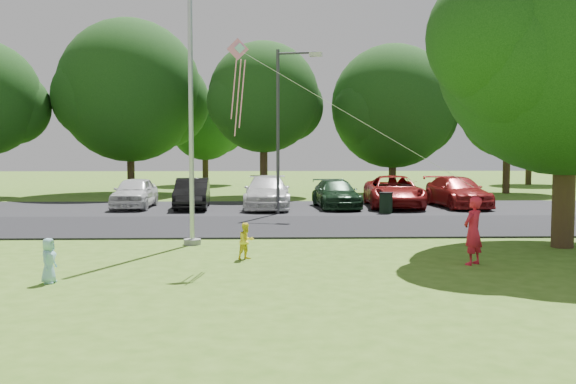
{
  "coord_description": "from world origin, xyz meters",
  "views": [
    {
      "loc": [
        -1.25,
        -13.56,
        2.86
      ],
      "look_at": [
        -0.74,
        4.0,
        1.6
      ],
      "focal_mm": 40.0,
      "sensor_mm": 36.0,
      "label": 1
    }
  ],
  "objects_px": {
    "woman": "(473,231)",
    "child_yellow": "(246,241)",
    "trash_can": "(386,203)",
    "street_lamp": "(284,116)",
    "kite": "(245,71)",
    "flagpole": "(191,100)",
    "big_tree": "(565,50)",
    "child_blue": "(49,261)"
  },
  "relations": [
    {
      "from": "trash_can",
      "to": "child_blue",
      "type": "height_order",
      "value": "child_blue"
    },
    {
      "from": "big_tree",
      "to": "child_blue",
      "type": "distance_m",
      "value": 14.41
    },
    {
      "from": "big_tree",
      "to": "child_yellow",
      "type": "bearing_deg",
      "value": -169.54
    },
    {
      "from": "child_blue",
      "to": "street_lamp",
      "type": "bearing_deg",
      "value": -15.56
    },
    {
      "from": "flagpole",
      "to": "street_lamp",
      "type": "xyz_separation_m",
      "value": [
        2.86,
        7.8,
        -0.09
      ]
    },
    {
      "from": "big_tree",
      "to": "flagpole",
      "type": "bearing_deg",
      "value": 175.22
    },
    {
      "from": "street_lamp",
      "to": "big_tree",
      "type": "xyz_separation_m",
      "value": [
        7.57,
        -8.67,
        1.44
      ]
    },
    {
      "from": "trash_can",
      "to": "woman",
      "type": "distance_m",
      "value": 11.39
    },
    {
      "from": "big_tree",
      "to": "kite",
      "type": "bearing_deg",
      "value": -167.29
    },
    {
      "from": "flagpole",
      "to": "kite",
      "type": "distance_m",
      "value": 3.33
    },
    {
      "from": "woman",
      "to": "kite",
      "type": "xyz_separation_m",
      "value": [
        -5.49,
        0.54,
        3.84
      ]
    },
    {
      "from": "flagpole",
      "to": "child_yellow",
      "type": "distance_m",
      "value": 4.76
    },
    {
      "from": "child_blue",
      "to": "child_yellow",
      "type": "bearing_deg",
      "value": -49.72
    },
    {
      "from": "flagpole",
      "to": "child_blue",
      "type": "distance_m",
      "value": 6.8
    },
    {
      "from": "trash_can",
      "to": "child_yellow",
      "type": "height_order",
      "value": "same"
    },
    {
      "from": "flagpole",
      "to": "child_blue",
      "type": "xyz_separation_m",
      "value": [
        -2.36,
        -5.2,
        -3.69
      ]
    },
    {
      "from": "woman",
      "to": "child_yellow",
      "type": "distance_m",
      "value": 5.57
    },
    {
      "from": "flagpole",
      "to": "child_yellow",
      "type": "xyz_separation_m",
      "value": [
        1.66,
        -2.49,
        -3.7
      ]
    },
    {
      "from": "child_yellow",
      "to": "child_blue",
      "type": "bearing_deg",
      "value": 173.7
    },
    {
      "from": "flagpole",
      "to": "trash_can",
      "type": "bearing_deg",
      "value": 48.35
    },
    {
      "from": "flagpole",
      "to": "woman",
      "type": "relative_size",
      "value": 6.05
    },
    {
      "from": "trash_can",
      "to": "woman",
      "type": "xyz_separation_m",
      "value": [
        0.03,
        -11.39,
        0.36
      ]
    },
    {
      "from": "trash_can",
      "to": "flagpole",
      "type": "bearing_deg",
      "value": -131.65
    },
    {
      "from": "flagpole",
      "to": "big_tree",
      "type": "height_order",
      "value": "flagpole"
    },
    {
      "from": "child_yellow",
      "to": "kite",
      "type": "xyz_separation_m",
      "value": [
        -0.0,
        -0.36,
        4.2
      ]
    },
    {
      "from": "trash_can",
      "to": "big_tree",
      "type": "height_order",
      "value": "big_tree"
    },
    {
      "from": "flagpole",
      "to": "trash_can",
      "type": "xyz_separation_m",
      "value": [
        7.12,
        8.0,
        -3.7
      ]
    },
    {
      "from": "street_lamp",
      "to": "child_yellow",
      "type": "height_order",
      "value": "street_lamp"
    },
    {
      "from": "big_tree",
      "to": "kite",
      "type": "relative_size",
      "value": 1.57
    },
    {
      "from": "street_lamp",
      "to": "child_yellow",
      "type": "xyz_separation_m",
      "value": [
        -1.2,
        -10.29,
        -3.61
      ]
    },
    {
      "from": "child_yellow",
      "to": "kite",
      "type": "bearing_deg",
      "value": -130.27
    },
    {
      "from": "kite",
      "to": "woman",
      "type": "bearing_deg",
      "value": -15.54
    },
    {
      "from": "child_blue",
      "to": "kite",
      "type": "xyz_separation_m",
      "value": [
        4.02,
        2.35,
        4.19
      ]
    },
    {
      "from": "flagpole",
      "to": "street_lamp",
      "type": "bearing_deg",
      "value": 69.88
    },
    {
      "from": "kite",
      "to": "trash_can",
      "type": "bearing_deg",
      "value": 53.34
    },
    {
      "from": "woman",
      "to": "kite",
      "type": "height_order",
      "value": "kite"
    },
    {
      "from": "flagpole",
      "to": "trash_can",
      "type": "relative_size",
      "value": 10.74
    },
    {
      "from": "flagpole",
      "to": "woman",
      "type": "bearing_deg",
      "value": -25.35
    },
    {
      "from": "kite",
      "to": "big_tree",
      "type": "bearing_deg",
      "value": 2.76
    },
    {
      "from": "woman",
      "to": "child_blue",
      "type": "xyz_separation_m",
      "value": [
        -9.51,
        -1.81,
        -0.35
      ]
    },
    {
      "from": "woman",
      "to": "child_yellow",
      "type": "bearing_deg",
      "value": -50.94
    },
    {
      "from": "street_lamp",
      "to": "big_tree",
      "type": "relative_size",
      "value": 0.73
    }
  ]
}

